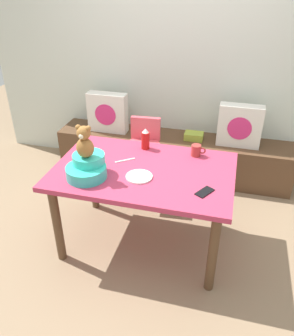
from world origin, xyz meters
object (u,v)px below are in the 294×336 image
dining_table (144,180)px  coffee_mug (196,150)px  cell_phone (205,192)px  teddy_bear (85,142)px  infant_seat_teal (87,168)px  pillow_floral_right (240,126)px  ketchup_bottle (145,139)px  pillow_floral_left (108,113)px  highchair (143,147)px  dinner_plate_near (140,177)px  book_stack (194,136)px

dining_table → coffee_mug: bearing=41.5°
cell_phone → teddy_bear: bearing=30.8°
dining_table → coffee_mug: coffee_mug is taller
infant_seat_teal → pillow_floral_right: bearing=52.4°
dining_table → teddy_bear: teddy_bear is taller
teddy_bear → ketchup_bottle: 0.65m
pillow_floral_left → infant_seat_teal: (0.37, -1.39, 0.13)m
highchair → coffee_mug: coffee_mug is taller
teddy_bear → coffee_mug: 0.93m
cell_phone → dinner_plate_near: bearing=21.9°
infant_seat_teal → teddy_bear: size_ratio=1.32×
teddy_bear → dinner_plate_near: (0.38, 0.08, -0.27)m
pillow_floral_left → pillow_floral_right: size_ratio=1.00×
pillow_floral_right → cell_phone: bearing=-98.3°
teddy_bear → ketchup_bottle: (0.30, 0.54, -0.19)m
highchair → cell_phone: highchair is taller
book_stack → dining_table: size_ratio=0.14×
highchair → ketchup_bottle: bearing=-72.2°
dinner_plate_near → cell_phone: 0.50m
highchair → dinner_plate_near: 0.95m
highchair → infant_seat_teal: bearing=-99.3°
dining_table → highchair: highchair is taller
ketchup_bottle → dinner_plate_near: size_ratio=0.92×
book_stack → coffee_mug: size_ratio=1.67×
teddy_bear → dining_table: bearing=28.8°
pillow_floral_right → highchair: (-0.91, -0.42, -0.16)m
pillow_floral_right → teddy_bear: size_ratio=1.76×
pillow_floral_right → dinner_plate_near: bearing=-117.8°
infant_seat_teal → teddy_bear: 0.21m
pillow_floral_left → dining_table: size_ratio=0.32×
dining_table → infant_seat_teal: (-0.38, -0.21, 0.17)m
book_stack → teddy_bear: 1.62m
teddy_bear → highchair: bearing=80.7°
coffee_mug → cell_phone: size_ratio=0.83×
dining_table → coffee_mug: 0.50m
dinner_plate_near → dining_table: bearing=91.4°
coffee_mug → cell_phone: (0.13, -0.52, -0.04)m
book_stack → dining_table: bearing=-100.9°
dining_table → highchair: 0.81m
pillow_floral_left → cell_phone: pillow_floral_left is taller
highchair → infant_seat_teal: size_ratio=2.39×
highchair → pillow_floral_right: bearing=24.5°
dinner_plate_near → cell_phone: size_ratio=1.39×
book_stack → infant_seat_teal: size_ratio=0.61×
infant_seat_teal → dinner_plate_near: infant_seat_teal is taller
pillow_floral_right → coffee_mug: pillow_floral_right is taller
dining_table → dinner_plate_near: (0.00, -0.13, 0.10)m
dinner_plate_near → cell_phone: (0.49, -0.07, -0.00)m
book_stack → coffee_mug: 0.94m
highchair → infant_seat_teal: (-0.16, -0.97, 0.29)m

